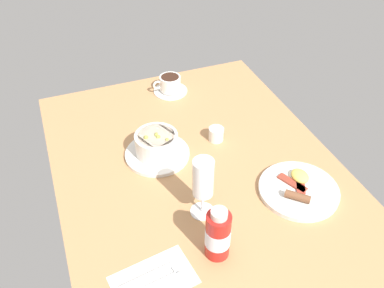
% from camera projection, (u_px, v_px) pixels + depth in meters
% --- Properties ---
extents(ground_plane, '(1.10, 0.84, 0.03)m').
position_uv_depth(ground_plane, '(197.00, 170.00, 1.27)').
color(ground_plane, '#B27F51').
extents(porridge_bowl, '(0.20, 0.20, 0.09)m').
position_uv_depth(porridge_bowl, '(157.00, 146.00, 1.28)').
color(porridge_bowl, silver).
rests_on(porridge_bowl, ground_plane).
extents(cutlery_setting, '(0.15, 0.21, 0.01)m').
position_uv_depth(cutlery_setting, '(155.00, 279.00, 0.97)').
color(cutlery_setting, silver).
rests_on(cutlery_setting, ground_plane).
extents(coffee_cup, '(0.13, 0.13, 0.06)m').
position_uv_depth(coffee_cup, '(170.00, 85.00, 1.57)').
color(coffee_cup, silver).
rests_on(coffee_cup, ground_plane).
extents(creamer_jug, '(0.05, 0.06, 0.05)m').
position_uv_depth(creamer_jug, '(216.00, 134.00, 1.35)').
color(creamer_jug, silver).
rests_on(creamer_jug, ground_plane).
extents(wine_glass, '(0.07, 0.07, 0.18)m').
position_uv_depth(wine_glass, '(203.00, 181.00, 1.05)').
color(wine_glass, white).
rests_on(wine_glass, ground_plane).
extents(sauce_bottle_red, '(0.06, 0.06, 0.15)m').
position_uv_depth(sauce_bottle_red, '(218.00, 235.00, 0.98)').
color(sauce_bottle_red, '#B21E19').
rests_on(sauce_bottle_red, ground_plane).
extents(breakfast_plate, '(0.23, 0.23, 0.04)m').
position_uv_depth(breakfast_plate, '(299.00, 189.00, 1.18)').
color(breakfast_plate, silver).
rests_on(breakfast_plate, ground_plane).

